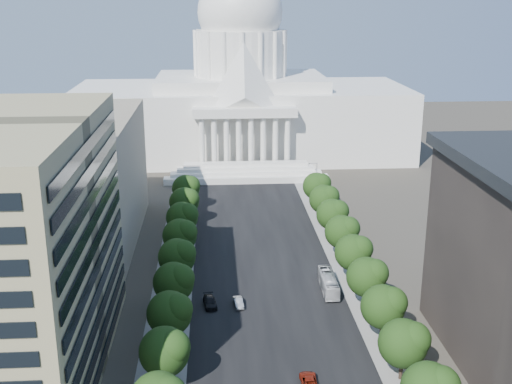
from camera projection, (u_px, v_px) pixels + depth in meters
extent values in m
cube|color=black|center=(259.00, 249.00, 149.43)|extent=(30.00, 260.00, 0.01)
cube|color=gray|center=(177.00, 251.00, 148.22)|extent=(8.00, 260.00, 0.02)
cube|color=gray|center=(340.00, 247.00, 150.64)|extent=(8.00, 260.00, 0.02)
cube|color=white|center=(241.00, 121.00, 236.36)|extent=(120.00, 50.00, 25.00)
cube|color=white|center=(241.00, 81.00, 232.10)|extent=(60.00, 40.00, 4.00)
cube|color=white|center=(244.00, 112.00, 208.26)|extent=(34.00, 8.00, 3.00)
cylinder|color=white|center=(240.00, 53.00, 229.17)|extent=(32.00, 32.00, 16.00)
ellipsoid|color=white|center=(240.00, 12.00, 225.06)|extent=(30.00, 30.00, 27.60)
cube|color=gray|center=(54.00, 180.00, 151.50)|extent=(38.00, 52.00, 30.00)
cylinder|color=#33261C|center=(166.00, 379.00, 96.35)|extent=(0.56, 0.56, 2.94)
sphere|color=#14330E|center=(164.00, 352.00, 94.96)|extent=(7.60, 7.60, 7.60)
sphere|color=#14330E|center=(173.00, 347.00, 93.99)|extent=(5.32, 5.32, 5.32)
cylinder|color=#33261C|center=(170.00, 338.00, 107.79)|extent=(0.56, 0.56, 2.94)
sphere|color=#14330E|center=(169.00, 313.00, 106.41)|extent=(7.60, 7.60, 7.60)
sphere|color=#14330E|center=(177.00, 309.00, 105.44)|extent=(5.32, 5.32, 5.32)
cylinder|color=#33261C|center=(174.00, 305.00, 119.24)|extent=(0.56, 0.56, 2.94)
sphere|color=#14330E|center=(173.00, 282.00, 117.86)|extent=(7.60, 7.60, 7.60)
sphere|color=#14330E|center=(180.00, 278.00, 116.88)|extent=(5.32, 5.32, 5.32)
cylinder|color=#33261C|center=(178.00, 278.00, 130.68)|extent=(0.56, 0.56, 2.94)
sphere|color=#14330E|center=(177.00, 257.00, 129.30)|extent=(7.60, 7.60, 7.60)
sphere|color=#14330E|center=(183.00, 253.00, 128.33)|extent=(5.32, 5.32, 5.32)
cylinder|color=#33261C|center=(180.00, 256.00, 142.13)|extent=(0.56, 0.56, 2.94)
sphere|color=#14330E|center=(180.00, 236.00, 140.75)|extent=(7.60, 7.60, 7.60)
sphere|color=#14330E|center=(185.00, 232.00, 139.77)|extent=(5.32, 5.32, 5.32)
cylinder|color=#33261C|center=(183.00, 236.00, 153.57)|extent=(0.56, 0.56, 2.94)
sphere|color=#14330E|center=(182.00, 218.00, 152.19)|extent=(7.60, 7.60, 7.60)
sphere|color=#14330E|center=(187.00, 214.00, 151.22)|extent=(5.32, 5.32, 5.32)
cylinder|color=#33261C|center=(185.00, 219.00, 165.02)|extent=(0.56, 0.56, 2.94)
sphere|color=#14330E|center=(184.00, 202.00, 163.64)|extent=(7.60, 7.60, 7.60)
sphere|color=#14330E|center=(189.00, 199.00, 162.66)|extent=(5.32, 5.32, 5.32)
cylinder|color=#33261C|center=(186.00, 205.00, 176.46)|extent=(0.56, 0.56, 2.94)
sphere|color=#14330E|center=(186.00, 189.00, 175.08)|extent=(7.60, 7.60, 7.60)
sphere|color=#14330E|center=(190.00, 185.00, 174.11)|extent=(5.32, 5.32, 5.32)
cylinder|color=#33261C|center=(401.00, 370.00, 98.64)|extent=(0.56, 0.56, 2.94)
sphere|color=#14330E|center=(403.00, 343.00, 97.26)|extent=(7.60, 7.60, 7.60)
sphere|color=#14330E|center=(413.00, 339.00, 96.28)|extent=(5.32, 5.32, 5.32)
cylinder|color=#33261C|center=(381.00, 331.00, 110.08)|extent=(0.56, 0.56, 2.94)
sphere|color=#14330E|center=(383.00, 307.00, 108.70)|extent=(7.60, 7.60, 7.60)
sphere|color=#14330E|center=(392.00, 302.00, 107.73)|extent=(5.32, 5.32, 5.32)
cylinder|color=#33261C|center=(365.00, 300.00, 121.53)|extent=(0.56, 0.56, 2.94)
sphere|color=#14330E|center=(366.00, 277.00, 120.15)|extent=(7.60, 7.60, 7.60)
sphere|color=#14330E|center=(375.00, 273.00, 119.17)|extent=(5.32, 5.32, 5.32)
cylinder|color=#33261C|center=(352.00, 273.00, 132.97)|extent=(0.56, 0.56, 2.94)
sphere|color=#14330E|center=(353.00, 252.00, 131.59)|extent=(7.60, 7.60, 7.60)
sphere|color=#14330E|center=(360.00, 249.00, 130.62)|extent=(5.32, 5.32, 5.32)
cylinder|color=#33261C|center=(341.00, 251.00, 144.42)|extent=(0.56, 0.56, 2.94)
sphere|color=#14330E|center=(342.00, 232.00, 143.04)|extent=(7.60, 7.60, 7.60)
sphere|color=#14330E|center=(348.00, 228.00, 142.06)|extent=(5.32, 5.32, 5.32)
cylinder|color=#33261C|center=(331.00, 233.00, 155.86)|extent=(0.56, 0.56, 2.94)
sphere|color=#14330E|center=(332.00, 214.00, 154.48)|extent=(7.60, 7.60, 7.60)
sphere|color=#14330E|center=(338.00, 211.00, 153.51)|extent=(5.32, 5.32, 5.32)
cylinder|color=#33261C|center=(323.00, 216.00, 167.31)|extent=(0.56, 0.56, 2.94)
sphere|color=#14330E|center=(324.00, 199.00, 165.93)|extent=(7.60, 7.60, 7.60)
sphere|color=#14330E|center=(329.00, 196.00, 164.95)|extent=(5.32, 5.32, 5.32)
cylinder|color=#33261C|center=(316.00, 202.00, 178.75)|extent=(0.56, 0.56, 2.94)
sphere|color=#14330E|center=(316.00, 186.00, 177.37)|extent=(7.60, 7.60, 7.60)
sphere|color=#14330E|center=(322.00, 183.00, 176.40)|extent=(5.32, 5.32, 5.32)
cylinder|color=gray|center=(420.00, 356.00, 96.95)|extent=(0.18, 0.18, 9.00)
cylinder|color=gray|center=(414.00, 331.00, 95.61)|extent=(2.40, 0.14, 0.14)
sphere|color=gray|center=(407.00, 332.00, 95.57)|extent=(0.44, 0.44, 0.44)
cylinder|color=gray|center=(379.00, 285.00, 120.80)|extent=(0.18, 0.18, 9.00)
cylinder|color=gray|center=(374.00, 264.00, 119.46)|extent=(2.40, 0.14, 0.14)
sphere|color=gray|center=(368.00, 264.00, 119.42)|extent=(0.44, 0.44, 0.44)
cylinder|color=gray|center=(351.00, 237.00, 144.64)|extent=(0.18, 0.18, 9.00)
cylinder|color=gray|center=(347.00, 219.00, 143.30)|extent=(2.40, 0.14, 0.14)
sphere|color=gray|center=(342.00, 220.00, 143.26)|extent=(0.44, 0.44, 0.44)
cylinder|color=gray|center=(332.00, 203.00, 168.49)|extent=(0.18, 0.18, 9.00)
cylinder|color=gray|center=(328.00, 187.00, 167.15)|extent=(2.40, 0.14, 0.14)
sphere|color=gray|center=(323.00, 188.00, 167.11)|extent=(0.44, 0.44, 0.44)
cylinder|color=gray|center=(317.00, 177.00, 192.33)|extent=(0.18, 0.18, 9.00)
cylinder|color=gray|center=(313.00, 163.00, 190.99)|extent=(2.40, 0.14, 0.14)
sphere|color=gray|center=(309.00, 164.00, 190.95)|extent=(0.44, 0.44, 0.44)
imported|color=#A2A5A9|center=(238.00, 302.00, 121.99)|extent=(2.10, 4.65, 1.48)
imported|color=maroon|center=(309.00, 381.00, 97.23)|extent=(2.56, 5.45, 1.51)
imported|color=black|center=(210.00, 302.00, 121.97)|extent=(3.02, 5.86, 1.63)
imported|color=silver|center=(329.00, 283.00, 128.23)|extent=(3.10, 12.00, 3.32)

